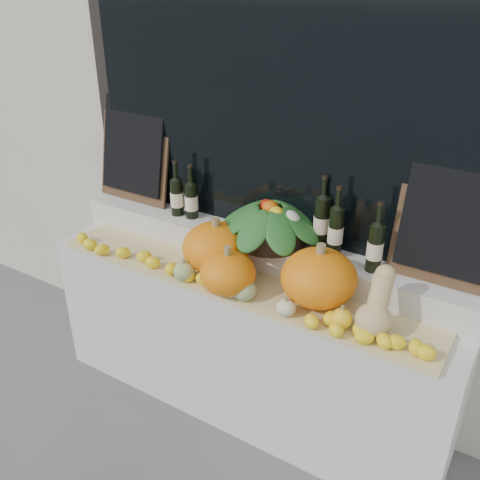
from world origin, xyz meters
name	(u,v)px	position (x,y,z in m)	size (l,w,h in m)	color
display_sill	(247,342)	(0.00, 1.52, 0.44)	(2.30, 0.55, 0.88)	silver
rear_tier	(262,250)	(0.00, 1.68, 0.96)	(2.30, 0.25, 0.16)	silver
straw_bedding	(235,284)	(0.00, 1.40, 0.89)	(2.10, 0.32, 0.03)	tan
pumpkin_left	(216,247)	(-0.15, 1.46, 1.03)	(0.35, 0.35, 0.26)	orange
pumpkin_right	(319,278)	(0.43, 1.45, 1.04)	(0.36, 0.36, 0.27)	orange
pumpkin_center	(228,273)	(0.02, 1.31, 1.01)	(0.27, 0.27, 0.21)	orange
butternut_squash	(377,308)	(0.73, 1.37, 1.02)	(0.16, 0.22, 0.30)	tan
decorative_gourds	(242,289)	(0.11, 1.29, 0.96)	(0.93, 0.14, 0.14)	#387021
lemon_heap	(223,286)	(0.00, 1.29, 0.94)	(2.20, 0.16, 0.06)	yellow
produce_bowl	(270,221)	(0.05, 1.66, 1.15)	(0.59, 0.59, 0.24)	black
wine_bottle_far_left	(177,197)	(-0.56, 1.67, 1.15)	(0.08, 0.08, 0.33)	black
wine_bottle_near_left	(191,200)	(-0.47, 1.68, 1.15)	(0.08, 0.08, 0.32)	black
wine_bottle_tall	(322,222)	(0.31, 1.74, 1.18)	(0.08, 0.08, 0.38)	black
wine_bottle_near_right	(336,232)	(0.41, 1.68, 1.17)	(0.08, 0.08, 0.37)	black
wine_bottle_far_right	(375,247)	(0.62, 1.65, 1.16)	(0.08, 0.08, 0.35)	black
chalkboard_left	(134,148)	(-0.92, 1.74, 1.36)	(0.50, 0.15, 0.61)	#4C331E
chalkboard_right	(455,217)	(0.92, 1.74, 1.36)	(0.50, 0.15, 0.61)	#4C331E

